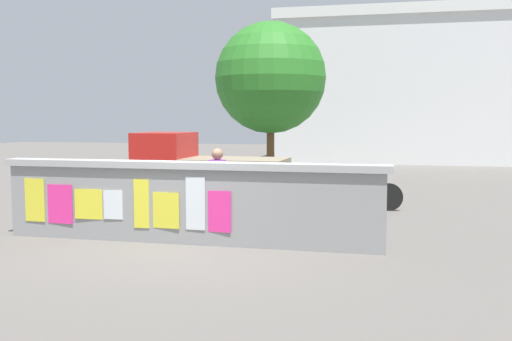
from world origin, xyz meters
The scene contains 8 objects.
ground centered at (0.00, 8.00, 0.00)m, with size 60.00×60.00×0.00m, color #605B56.
poster_wall centered at (-0.01, 0.00, 0.74)m, with size 7.04×0.42×1.44m.
auto_rickshaw_truck centered at (-0.95, 3.73, 0.90)m, with size 3.62×1.54×1.85m.
motorcycle centered at (1.91, 1.47, 0.46)m, with size 1.90×0.56×0.87m.
bicycle_near centered at (2.89, 4.53, 0.36)m, with size 1.71×0.44×0.95m.
person_walking centered at (0.20, 1.15, 0.99)m, with size 0.39×0.39×1.62m.
tree_roadside centered at (-0.93, 11.38, 3.65)m, with size 4.04×4.04×5.68m.
building_background centered at (3.96, 21.72, 3.76)m, with size 12.75×6.55×7.48m.
Camera 1 is at (3.54, -9.62, 2.21)m, focal length 41.07 mm.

